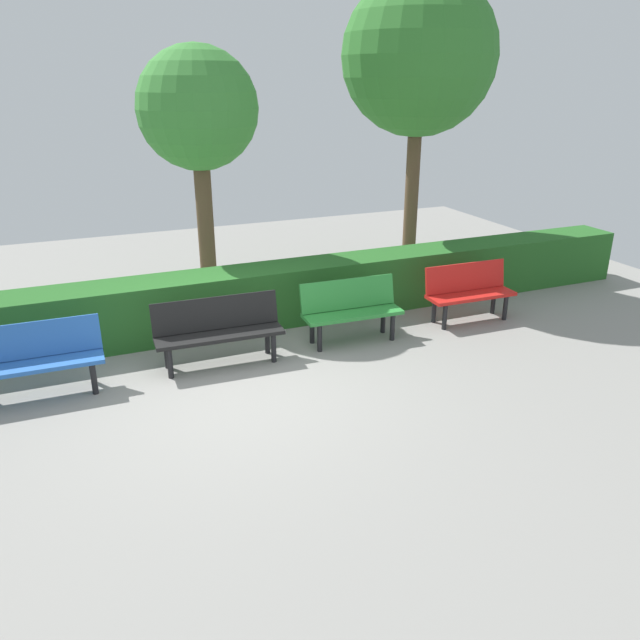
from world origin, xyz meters
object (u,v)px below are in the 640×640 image
at_px(bench_black, 218,328).
at_px(tree_mid, 198,112).
at_px(bench_red, 469,290).
at_px(bench_blue, 36,357).
at_px(tree_near, 419,57).
at_px(bench_green, 351,308).

bearing_deg(bench_black, tree_mid, -98.18).
bearing_deg(bench_red, tree_mid, -33.87).
xyz_separation_m(bench_blue, tree_mid, (-2.61, -2.52, 2.51)).
bearing_deg(bench_red, tree_near, -95.41).
distance_m(bench_red, bench_green, 1.99).
relative_size(bench_blue, tree_mid, 0.37).
bearing_deg(bench_red, bench_green, 2.12).
relative_size(bench_black, tree_mid, 0.42).
distance_m(bench_green, tree_mid, 3.79).
xyz_separation_m(bench_red, bench_black, (3.88, 0.05, 0.01)).
xyz_separation_m(bench_red, bench_blue, (6.03, 0.08, 0.00)).
distance_m(bench_red, tree_mid, 4.89).
xyz_separation_m(tree_near, tree_mid, (3.70, -0.17, -0.79)).
bearing_deg(bench_blue, bench_black, -178.19).
height_order(bench_red, bench_black, same).
relative_size(bench_green, tree_mid, 0.36).
bearing_deg(bench_blue, bench_red, -178.37).
xyz_separation_m(bench_red, bench_green, (1.99, 0.02, 0.00)).
xyz_separation_m(bench_green, bench_blue, (4.04, 0.06, 0.00)).
bearing_deg(tree_mid, bench_red, 144.56).
bearing_deg(bench_red, bench_blue, 2.36).
height_order(bench_green, tree_near, tree_near).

